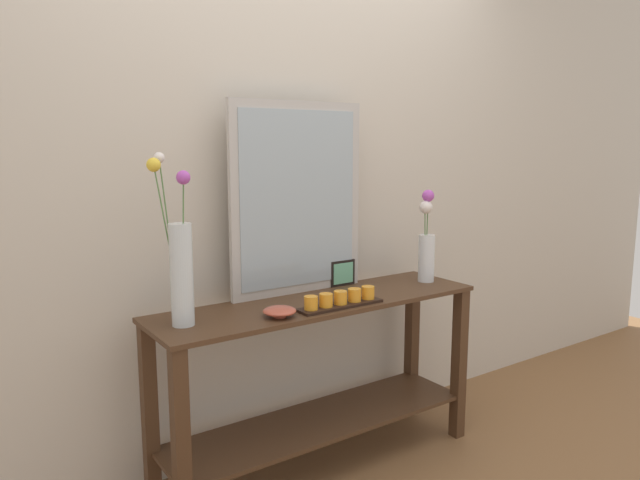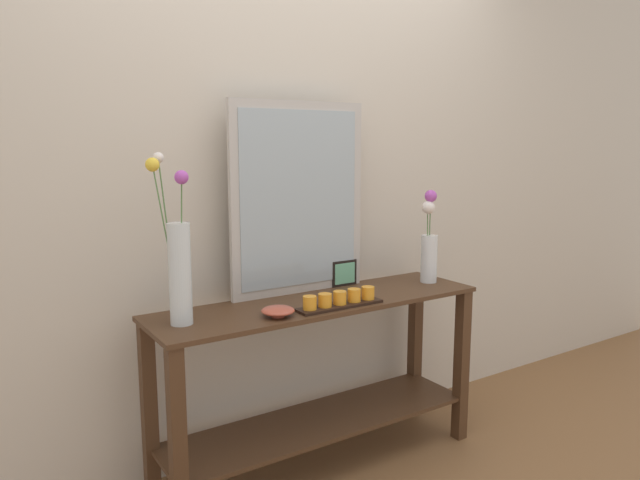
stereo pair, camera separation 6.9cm
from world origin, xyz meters
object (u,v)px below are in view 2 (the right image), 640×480
mirror_leaning (298,199)px  picture_frame_small (344,273)px  candle_tray (340,300)px  decorative_bowl (278,311)px  tall_vase_left (178,262)px  vase_right (429,246)px  console_table (320,365)px

mirror_leaning → picture_frame_small: size_ratio=6.24×
candle_tray → decorative_bowl: bearing=176.6°
tall_vase_left → picture_frame_small: 0.90m
tall_vase_left → decorative_bowl: bearing=-19.0°
vase_right → picture_frame_small: 0.44m
vase_right → picture_frame_small: size_ratio=3.29×
mirror_leaning → tall_vase_left: bearing=-165.1°
tall_vase_left → decorative_bowl: 0.43m
console_table → vase_right: 0.80m
console_table → decorative_bowl: size_ratio=11.40×
console_table → mirror_leaning: mirror_leaning is taller
candle_tray → picture_frame_small: bearing=51.8°
decorative_bowl → tall_vase_left: bearing=161.0°
tall_vase_left → candle_tray: 0.69m
mirror_leaning → candle_tray: 0.50m
tall_vase_left → picture_frame_small: (0.87, 0.15, -0.18)m
mirror_leaning → vase_right: (0.64, -0.17, -0.25)m
mirror_leaning → picture_frame_small: 0.44m
console_table → picture_frame_small: bearing=33.6°
mirror_leaning → candle_tray: bearing=-86.7°
console_table → mirror_leaning: size_ratio=1.75×
decorative_bowl → console_table: bearing=22.8°
tall_vase_left → vase_right: tall_vase_left is taller
console_table → mirror_leaning: (-0.00, 0.17, 0.72)m
decorative_bowl → picture_frame_small: bearing=28.1°
mirror_leaning → tall_vase_left: mirror_leaning is taller
console_table → tall_vase_left: bearing=179.2°
vase_right → decorative_bowl: vase_right is taller
mirror_leaning → tall_vase_left: 0.67m
vase_right → decorative_bowl: size_ratio=3.44×
candle_tray → decorative_bowl: 0.29m
console_table → vase_right: (0.64, 0.00, 0.48)m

